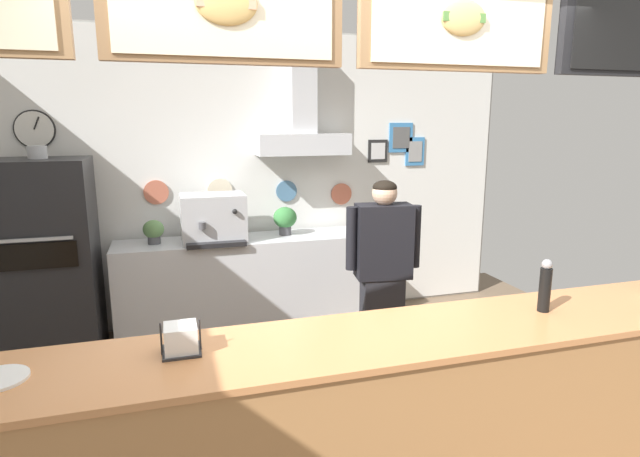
{
  "coord_description": "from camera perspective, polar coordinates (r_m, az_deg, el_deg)",
  "views": [
    {
      "loc": [
        -0.8,
        -2.48,
        1.96
      ],
      "look_at": [
        0.15,
        0.72,
        1.25
      ],
      "focal_mm": 28.99,
      "sensor_mm": 36.0,
      "label": 1
    }
  ],
  "objects": [
    {
      "name": "pepper_grinder",
      "position": [
        2.84,
        23.59,
        -5.82
      ],
      "size": [
        0.06,
        0.06,
        0.27
      ],
      "color": "black",
      "rests_on": "service_counter"
    },
    {
      "name": "back_prep_counter",
      "position": [
        4.89,
        -8.48,
        -6.31
      ],
      "size": [
        2.25,
        0.52,
        0.9
      ],
      "color": "silver",
      "rests_on": "ground_plane"
    },
    {
      "name": "shop_worker",
      "position": [
        3.91,
        6.92,
        -5.11
      ],
      "size": [
        0.56,
        0.28,
        1.53
      ],
      "rotation": [
        0.0,
        0.0,
        3.0
      ],
      "color": "#232328",
      "rests_on": "ground_plane"
    },
    {
      "name": "potted_thyme",
      "position": [
        4.84,
        -3.88,
        1.08
      ],
      "size": [
        0.22,
        0.22,
        0.27
      ],
      "color": "#4C4C51",
      "rests_on": "back_prep_counter"
    },
    {
      "name": "napkin_holder",
      "position": [
        2.27,
        -15.1,
        -11.76
      ],
      "size": [
        0.16,
        0.16,
        0.14
      ],
      "color": "#262628",
      "rests_on": "service_counter"
    },
    {
      "name": "espresso_machine",
      "position": [
        4.67,
        -11.71,
        1.11
      ],
      "size": [
        0.56,
        0.48,
        0.42
      ],
      "color": "#B7BABF",
      "rests_on": "back_prep_counter"
    },
    {
      "name": "pizza_oven",
      "position": [
        4.72,
        -27.69,
        -3.26
      ],
      "size": [
        0.71,
        0.67,
        1.76
      ],
      "color": "#232326",
      "rests_on": "ground_plane"
    },
    {
      "name": "back_wall_assembly",
      "position": [
        4.93,
        -6.97,
        6.19
      ],
      "size": [
        5.2,
        2.88,
        2.78
      ],
      "color": "#9E9E99",
      "rests_on": "ground_plane"
    },
    {
      "name": "service_counter",
      "position": [
        2.61,
        4.63,
        -22.04
      ],
      "size": [
        4.04,
        0.6,
        1.01
      ],
      "color": "#B77F4C",
      "rests_on": "ground_plane"
    },
    {
      "name": "potted_sage",
      "position": [
        4.72,
        -17.9,
        -0.23
      ],
      "size": [
        0.18,
        0.18,
        0.21
      ],
      "color": "#4C4C51",
      "rests_on": "back_prep_counter"
    }
  ]
}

